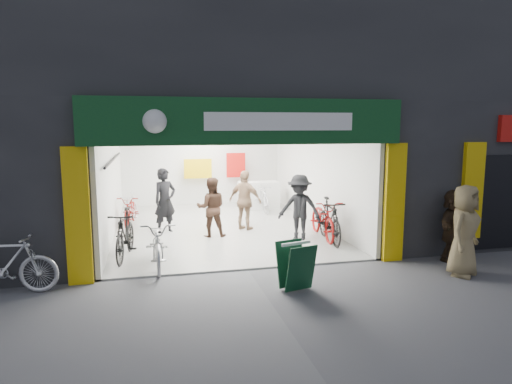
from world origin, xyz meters
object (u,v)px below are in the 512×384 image
object	(u,v)px
bike_right_front	(330,221)
pedestrian_near	(464,231)
bike_left_front	(158,243)
parked_bike	(5,264)
sandwich_board	(296,265)

from	to	relation	value
bike_right_front	pedestrian_near	distance (m)	3.40
bike_left_front	bike_right_front	bearing A→B (deg)	13.09
bike_left_front	pedestrian_near	distance (m)	6.22
bike_right_front	pedestrian_near	size ratio (longest dim) A/B	1.04
bike_left_front	parked_bike	world-z (taller)	parked_bike
sandwich_board	bike_right_front	bearing A→B (deg)	43.78
bike_right_front	parked_bike	world-z (taller)	bike_right_front
bike_right_front	sandwich_board	distance (m)	3.56
bike_left_front	bike_right_front	size ratio (longest dim) A/B	1.04
pedestrian_near	sandwich_board	distance (m)	3.53
bike_left_front	bike_right_front	xyz separation A→B (m)	(4.30, 1.06, 0.05)
bike_left_front	pedestrian_near	bearing A→B (deg)	-18.81
bike_left_front	parked_bike	size ratio (longest dim) A/B	1.08
bike_right_front	parked_bike	distance (m)	7.25
bike_right_front	bike_left_front	bearing A→B (deg)	-159.82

